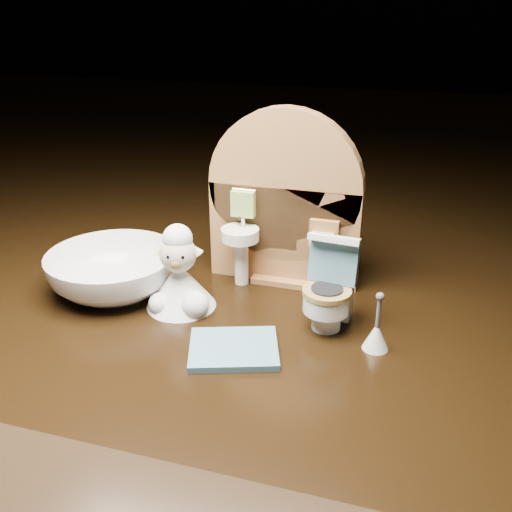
{
  "coord_description": "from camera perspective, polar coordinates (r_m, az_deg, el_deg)",
  "views": [
    {
      "loc": [
        0.11,
        -0.38,
        0.23
      ],
      "look_at": [
        -0.01,
        0.01,
        0.05
      ],
      "focal_mm": 40.0,
      "sensor_mm": 36.0,
      "label": 1
    }
  ],
  "objects": [
    {
      "name": "ceramic_bowl",
      "position": [
        0.49,
        -14.04,
        -1.58
      ],
      "size": [
        0.15,
        0.15,
        0.03
      ],
      "primitive_type": "imported",
      "rotation": [
        0.0,
        0.0,
        -0.43
      ],
      "color": "white",
      "rests_on": "ground"
    },
    {
      "name": "plush_lamb",
      "position": [
        0.46,
        -7.61,
        -2.3
      ],
      "size": [
        0.06,
        0.06,
        0.07
      ],
      "rotation": [
        0.0,
        0.0,
        0.27
      ],
      "color": "white",
      "rests_on": "ground"
    },
    {
      "name": "backdrop_panel",
      "position": [
        0.48,
        2.77,
        4.73
      ],
      "size": [
        0.13,
        0.05,
        0.15
      ],
      "color": "#A26D3C",
      "rests_on": "ground"
    },
    {
      "name": "bath_mat",
      "position": [
        0.41,
        -2.25,
        -9.24
      ],
      "size": [
        0.08,
        0.07,
        0.0
      ],
      "primitive_type": "cube",
      "rotation": [
        0.0,
        0.0,
        0.33
      ],
      "color": "teal",
      "rests_on": "ground"
    },
    {
      "name": "toy_toilet",
      "position": [
        0.43,
        7.41,
        -3.69
      ],
      "size": [
        0.04,
        0.05,
        0.07
      ],
      "rotation": [
        0.0,
        0.0,
        -0.09
      ],
      "color": "white",
      "rests_on": "ground"
    },
    {
      "name": "toilet_brush",
      "position": [
        0.41,
        11.94,
        -7.65
      ],
      "size": [
        0.02,
        0.02,
        0.04
      ],
      "color": "white",
      "rests_on": "ground"
    }
  ]
}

